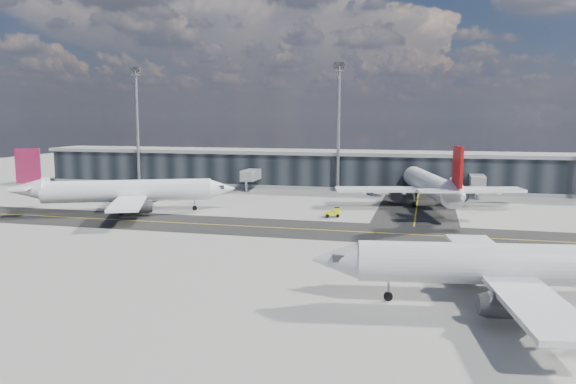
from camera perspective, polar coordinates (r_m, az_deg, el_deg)
name	(u,v)px	position (r m, az deg, el deg)	size (l,w,h in m)	color
ground	(286,234)	(82.07, -0.21, -4.27)	(300.00, 300.00, 0.00)	gray
taxiway_lanes	(325,222)	(91.55, 3.83, -3.03)	(180.00, 63.00, 0.03)	black
terminal_concourse	(343,171)	(134.82, 5.58, 2.17)	(152.00, 19.80, 8.80)	black
floodlight_masts	(339,123)	(127.35, 5.16, 7.04)	(102.50, 0.70, 28.90)	gray
airliner_af	(125,191)	(103.82, -16.27, 0.09)	(37.34, 32.27, 11.56)	white
airliner_redtail	(431,186)	(108.79, 14.32, 0.64)	(35.74, 41.60, 12.42)	white
airliner_near	(522,265)	(55.27, 22.69, -6.88)	(37.84, 32.39, 11.22)	silver
baggage_tug	(334,212)	(95.76, 4.68, -2.07)	(2.82, 1.85, 1.63)	#FFFE0D
service_van	(375,192)	(123.39, 8.79, 0.02)	(2.37, 5.14, 1.43)	white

